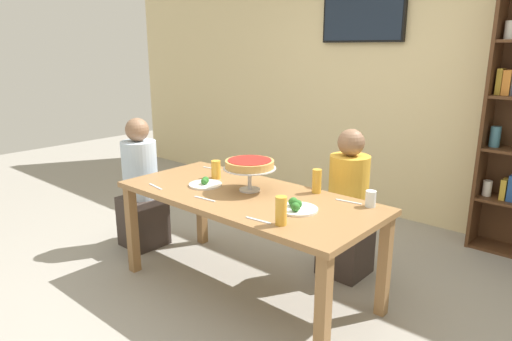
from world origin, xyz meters
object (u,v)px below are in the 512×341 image
Objects in this scene: television at (363,13)px; cutlery_knife_near at (212,168)px; diner_head_west at (141,192)px; diner_far_right at (347,214)px; cutlery_fork_near at (205,199)px; salad_plate_near_diner at (205,184)px; beer_glass_amber_tall at (281,211)px; cutlery_knife_far at (259,220)px; cutlery_fork_far at (349,202)px; beer_glass_amber_spare at (216,169)px; beer_glass_amber_short at (317,181)px; water_glass_clear_near at (371,199)px; deep_dish_pizza_stand at (250,166)px; cutlery_spare_fork at (156,187)px; salad_plate_far_diner at (296,207)px; dining_table at (247,206)px.

television is 2.24m from cutlery_knife_near.
television reaches higher than diner_head_west.
diner_far_right is 6.39× the size of cutlery_fork_near.
salad_plate_near_diner is at bearing -90.92° from television.
salad_plate_near_diner is at bearing 165.29° from beer_glass_amber_tall.
salad_plate_near_diner is (-0.03, -2.16, -1.30)m from television.
cutlery_knife_far is at bearing -73.52° from television.
cutlery_fork_far is at bearing 29.66° from diner_far_right.
beer_glass_amber_spare is 0.77× the size of cutlery_knife_far.
diner_far_right is at bearing 81.80° from beer_glass_amber_short.
water_glass_clear_near is 1.45m from cutlery_knife_near.
deep_dish_pizza_stand reaches higher than cutlery_knife_near.
cutlery_knife_near is at bearing 30.51° from diner_head_west.
cutlery_fork_near is 0.48m from cutlery_spare_fork.
diner_far_right is 1.07m from beer_glass_amber_spare.
salad_plate_far_diner reaches higher than cutlery_fork_far.
salad_plate_far_diner is 1.42× the size of cutlery_knife_far.
beer_glass_amber_tall reaches higher than cutlery_fork_near.
cutlery_knife_far is at bearing -43.01° from deep_dish_pizza_stand.
water_glass_clear_near reaches higher than cutlery_fork_far.
diner_far_right is 0.88m from deep_dish_pizza_stand.
television is 6.47× the size of beer_glass_amber_spare.
cutlery_knife_far is (0.04, -0.67, -0.08)m from beer_glass_amber_short.
diner_head_west is 6.39× the size of cutlery_fork_near.
diner_far_right reaches higher than beer_glass_amber_spare.
dining_table is at bearing 19.15° from cutlery_fork_far.
water_glass_clear_near reaches higher than cutlery_knife_near.
beer_glass_amber_tall is at bearing -23.59° from beer_glass_amber_spare.
salad_plate_far_diner is 0.92m from beer_glass_amber_spare.
salad_plate_far_diner is at bearing 24.00° from cutlery_spare_fork.
beer_glass_amber_tall is 0.94× the size of cutlery_fork_far.
beer_glass_amber_short is at bearing 14.53° from beer_glass_amber_spare.
beer_glass_amber_short is at bearing 105.37° from salad_plate_far_diner.
diner_head_west is at bearing -167.15° from beer_glass_amber_short.
deep_dish_pizza_stand is 2.69× the size of beer_glass_amber_spare.
beer_glass_amber_spare is at bearing 11.13° from diner_head_west.
salad_plate_near_diner is at bearing -150.74° from beer_glass_amber_short.
beer_glass_amber_tall is (1.77, -0.27, 0.33)m from diner_head_west.
deep_dish_pizza_stand is 0.61m from cutlery_knife_far.
beer_glass_amber_short is 0.82m from beer_glass_amber_spare.
diner_head_west is at bearing -66.27° from diner_far_right.
salad_plate_far_diner is 0.63m from cutlery_fork_near.
beer_glass_amber_short is at bearing 45.34° from dining_table.
cutlery_fork_far is (0.76, 0.58, 0.00)m from cutlery_fork_near.
deep_dish_pizza_stand is at bearing -144.87° from beer_glass_amber_short.
television is 2.41× the size of deep_dish_pizza_stand.
television is 2.43m from water_glass_clear_near.
salad_plate_far_diner is at bearing 106.62° from beer_glass_amber_tall.
salad_plate_near_diner is 1.44× the size of beer_glass_amber_tall.
cutlery_fork_far is at bearing 170.66° from cutlery_knife_near.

